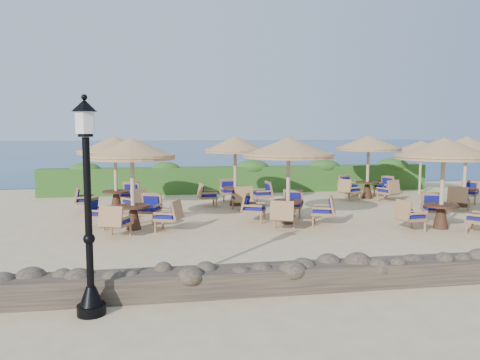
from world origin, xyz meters
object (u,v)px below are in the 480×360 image
Objects in this scene: cafe_set_3 at (115,158)px; cafe_set_5 at (368,156)px; cafe_set_4 at (235,162)px; extra_parasol at (421,146)px; cafe_set_1 at (288,165)px; lamp_post at (88,216)px; cafe_set_0 at (132,170)px; cafe_set_2 at (443,164)px; cafe_set_6 at (466,157)px.

cafe_set_3 is 10.27m from cafe_set_5.
extra_parasol is at bearing 11.91° from cafe_set_4.
cafe_set_5 is (4.74, 4.65, -0.02)m from cafe_set_1.
lamp_post is 1.17× the size of cafe_set_5.
cafe_set_4 is at bearing 106.11° from cafe_set_1.
cafe_set_4 is at bearing 46.66° from cafe_set_0.
cafe_set_4 and cafe_set_5 have the same top height.
lamp_post reaches higher than cafe_set_0.
cafe_set_0 and cafe_set_3 have the same top height.
cafe_set_0 is at bearing -77.05° from cafe_set_3.
cafe_set_3 is at bearing 102.95° from cafe_set_0.
extra_parasol is at bearing 63.72° from cafe_set_2.
cafe_set_1 is at bearing -135.57° from cafe_set_5.
cafe_set_1 and cafe_set_6 have the same top height.
cafe_set_5 is at bearing 44.43° from cafe_set_1.
cafe_set_4 and cafe_set_6 have the same top height.
cafe_set_0 is at bearing -155.38° from extra_parasol.
cafe_set_4 is (4.38, 0.36, -0.19)m from cafe_set_3.
cafe_set_5 is at bearing 134.26° from cafe_set_6.
cafe_set_0 reaches higher than extra_parasol.
cafe_set_0 is 1.08× the size of cafe_set_6.
lamp_post is 1.18× the size of cafe_set_2.
cafe_set_3 is at bearing 153.51° from cafe_set_2.
extra_parasol is at bearing 24.62° from cafe_set_0.
lamp_post is 6.37m from cafe_set_0.
lamp_post is at bearing -136.40° from extra_parasol.
cafe_set_4 is 1.00× the size of cafe_set_5.
cafe_set_6 is at bearing 14.92° from cafe_set_1.
cafe_set_2 and cafe_set_5 have the same top height.
lamp_post is 10.87m from cafe_set_4.
cafe_set_6 is at bearing -45.74° from cafe_set_5.
cafe_set_4 is at bearing -168.09° from extra_parasol.
cafe_set_0 is at bearing -178.49° from cafe_set_1.
cafe_set_4 is at bearing 69.12° from lamp_post.
cafe_set_0 and cafe_set_2 have the same top height.
cafe_set_0 is (-12.31, -5.64, -0.44)m from extra_parasol.
lamp_post reaches higher than extra_parasol.
cafe_set_6 is at bearing 34.46° from lamp_post.
cafe_set_2 is at bearing -19.51° from cafe_set_1.
lamp_post is at bearing -110.88° from cafe_set_4.
cafe_set_1 is 3.83m from cafe_set_4.
cafe_set_2 is at bearing -8.77° from cafe_set_0.
cafe_set_0 is at bearing 87.42° from lamp_post.
cafe_set_6 is at bearing 47.51° from cafe_set_2.
lamp_post is 10.42m from cafe_set_2.
cafe_set_4 is (3.87, 10.16, 0.12)m from lamp_post.
cafe_set_2 is at bearing -116.28° from extra_parasol.
cafe_set_5 is 1.07× the size of cafe_set_6.
extra_parasol is at bearing 16.62° from cafe_set_5.
lamp_post is 8.15m from cafe_set_1.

